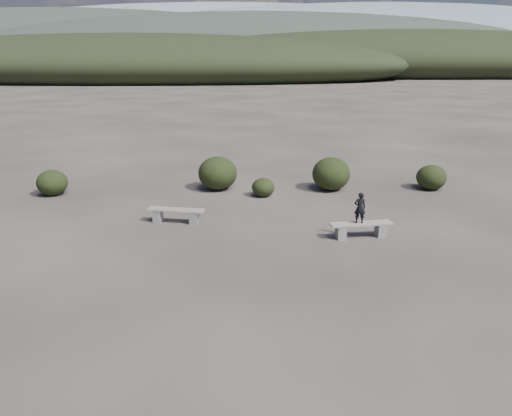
{
  "coord_description": "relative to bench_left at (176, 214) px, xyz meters",
  "views": [
    {
      "loc": [
        0.78,
        -10.08,
        5.39
      ],
      "look_at": [
        0.72,
        3.5,
        1.1
      ],
      "focal_mm": 35.0,
      "sensor_mm": 36.0,
      "label": 1
    }
  ],
  "objects": [
    {
      "name": "mountain_ridges",
      "position": [
        -5.57,
        333.68,
        10.55
      ],
      "size": [
        500.0,
        400.0,
        56.0
      ],
      "color": "black",
      "rests_on": "ground"
    },
    {
      "name": "bench_right",
      "position": [
        5.78,
        -1.34,
        0.0
      ],
      "size": [
        1.92,
        0.69,
        0.47
      ],
      "rotation": [
        0.0,
        0.0,
        0.16
      ],
      "color": "slate",
      "rests_on": "ground"
    },
    {
      "name": "shrub_f",
      "position": [
        -5.33,
        3.27,
        0.22
      ],
      "size": [
        1.18,
        1.18,
        1.0
      ],
      "primitive_type": "ellipsoid",
      "color": "black",
      "rests_on": "ground"
    },
    {
      "name": "shrub_c",
      "position": [
        2.88,
        3.13,
        0.07
      ],
      "size": [
        0.89,
        0.89,
        0.71
      ],
      "primitive_type": "ellipsoid",
      "color": "black",
      "rests_on": "ground"
    },
    {
      "name": "shrub_d",
      "position": [
        5.63,
        4.08,
        0.38
      ],
      "size": [
        1.52,
        1.52,
        1.33
      ],
      "primitive_type": "ellipsoid",
      "color": "black",
      "rests_on": "ground"
    },
    {
      "name": "bench_left",
      "position": [
        0.0,
        0.0,
        0.0
      ],
      "size": [
        1.9,
        0.68,
        0.47
      ],
      "rotation": [
        0.0,
        0.0,
        -0.16
      ],
      "color": "slate",
      "rests_on": "ground"
    },
    {
      "name": "shrub_b",
      "position": [
        1.05,
        4.13,
        0.39
      ],
      "size": [
        1.57,
        1.57,
        1.35
      ],
      "primitive_type": "ellipsoid",
      "color": "black",
      "rests_on": "ground"
    },
    {
      "name": "shrub_e",
      "position": [
        9.71,
        4.18,
        0.22
      ],
      "size": [
        1.2,
        1.2,
        1.0
      ],
      "primitive_type": "ellipsoid",
      "color": "black",
      "rests_on": "ground"
    },
    {
      "name": "ground",
      "position": [
        1.91,
        -5.39,
        -0.28
      ],
      "size": [
        1200.0,
        1200.0,
        0.0
      ],
      "primitive_type": "plane",
      "color": "#322B27",
      "rests_on": "ground"
    },
    {
      "name": "seated_person",
      "position": [
        5.71,
        -1.36,
        0.66
      ],
      "size": [
        0.35,
        0.23,
        0.94
      ],
      "primitive_type": "imported",
      "rotation": [
        0.0,
        0.0,
        3.15
      ],
      "color": "black",
      "rests_on": "bench_right"
    }
  ]
}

